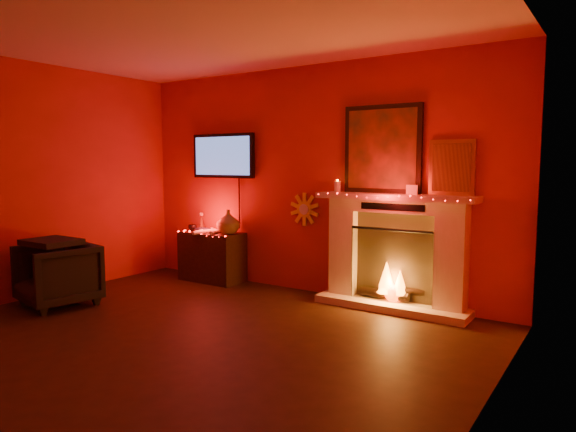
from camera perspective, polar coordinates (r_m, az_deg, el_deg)
name	(u,v)px	position (r m, az deg, el deg)	size (l,w,h in m)	color
room	(145,189)	(4.23, -15.56, 2.91)	(5.00, 5.00, 5.00)	black
fireplace	(394,241)	(5.60, 11.75, -2.75)	(1.72, 0.40, 2.18)	beige
tv	(223,156)	(6.88, -7.20, 6.62)	(1.00, 0.07, 1.24)	black
sunburst_clock	(304,209)	(6.19, 1.83, 0.75)	(0.40, 0.03, 0.40)	yellow
console_table	(213,252)	(6.85, -8.29, -4.01)	(0.85, 0.55, 0.96)	black
armchair	(57,275)	(6.17, -24.24, -5.98)	(0.73, 0.75, 0.68)	black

